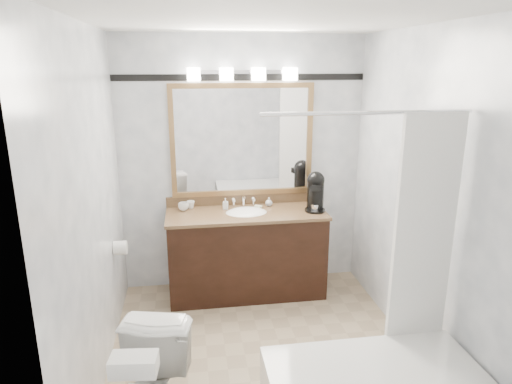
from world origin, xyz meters
TOP-DOWN VIEW (x-y plane):
  - room at (0.00, 0.00)m, footprint 2.42×2.62m
  - vanity at (0.00, 1.02)m, footprint 1.53×0.58m
  - mirror at (0.00, 1.28)m, footprint 1.40×0.04m
  - vanity_light_bar at (0.00, 1.23)m, footprint 1.02×0.14m
  - accent_stripe at (0.00, 1.29)m, footprint 2.40×0.01m
  - tp_roll at (-1.14, 0.66)m, footprint 0.11×0.12m
  - tissue_box at (-0.84, -1.12)m, footprint 0.24×0.15m
  - coffee_maker at (0.68, 1.00)m, footprint 0.20×0.24m
  - cup_left at (-0.59, 1.16)m, footprint 0.13×0.13m
  - cup_right at (-0.53, 1.23)m, footprint 0.08×0.08m
  - soap_bottle_a at (-0.19, 1.15)m, footprint 0.06×0.06m
  - soap_bottle_b at (0.25, 1.18)m, footprint 0.08×0.08m
  - soap_bar at (0.13, 1.13)m, footprint 0.08×0.07m

SIDE VIEW (x-z plane):
  - vanity at x=0.00m, z-range -0.04..0.93m
  - tp_roll at x=-1.14m, z-range 0.64..0.76m
  - tissue_box at x=-0.84m, z-range 0.76..0.85m
  - soap_bar at x=0.13m, z-range 0.85..0.87m
  - cup_right at x=-0.53m, z-range 0.85..0.92m
  - cup_left at x=-0.59m, z-range 0.85..0.93m
  - soap_bottle_b at x=0.25m, z-range 0.85..0.94m
  - soap_bottle_a at x=-0.19m, z-range 0.85..0.96m
  - coffee_maker at x=0.68m, z-range 0.86..1.23m
  - room at x=0.00m, z-range -0.01..2.51m
  - mirror at x=0.00m, z-range 0.95..2.05m
  - accent_stripe at x=0.00m, z-range 2.07..2.13m
  - vanity_light_bar at x=0.00m, z-range 2.07..2.19m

